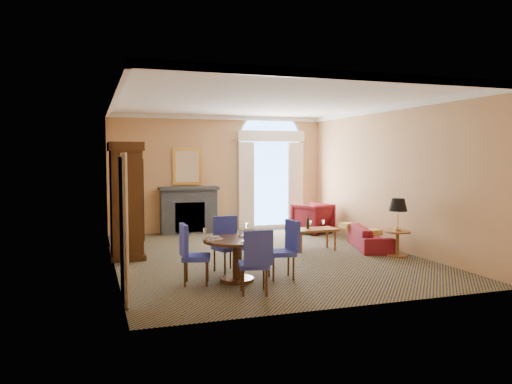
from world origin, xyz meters
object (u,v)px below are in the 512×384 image
object	(u,v)px
dining_table	(237,250)
coffee_table	(315,230)
sofa	(370,237)
side_table	(398,219)
armoire	(126,202)
armchair	(313,218)

from	to	relation	value
dining_table	coffee_table	xyz separation A→B (m)	(2.39, 2.08, -0.08)
sofa	coffee_table	size ratio (longest dim) A/B	1.76
dining_table	coffee_table	bearing A→B (deg)	41.06
coffee_table	dining_table	bearing A→B (deg)	-142.15
coffee_table	side_table	bearing A→B (deg)	-44.18
side_table	armoire	bearing A→B (deg)	161.61
armchair	side_table	bearing A→B (deg)	70.16
armoire	sofa	xyz separation A→B (m)	(5.27, -0.80, -0.88)
armchair	dining_table	bearing A→B (deg)	26.85
dining_table	sofa	world-z (taller)	dining_table
sofa	coffee_table	bearing A→B (deg)	98.70
armoire	coffee_table	distance (m)	4.09
armoire	armchair	bearing A→B (deg)	18.56
sofa	armchair	world-z (taller)	armchair
armchair	coffee_table	xyz separation A→B (m)	(-1.01, -2.28, 0.04)
armoire	side_table	world-z (taller)	armoire
dining_table	side_table	distance (m)	3.84
coffee_table	side_table	world-z (taller)	side_table
sofa	coffee_table	xyz separation A→B (m)	(-1.29, 0.20, 0.19)
armoire	side_table	distance (m)	5.62
armoire	armchair	xyz separation A→B (m)	(4.99, 1.68, -0.73)
dining_table	coffee_table	distance (m)	3.17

